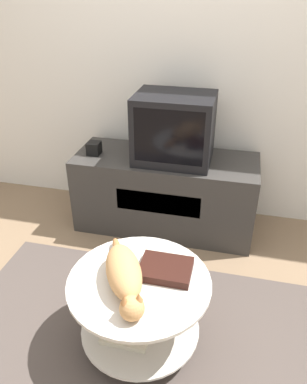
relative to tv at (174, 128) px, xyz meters
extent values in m
plane|color=#7F664C|center=(0.00, -1.05, -0.80)|extent=(12.00, 12.00, 0.00)
cube|color=silver|center=(0.00, 0.36, 0.50)|extent=(8.00, 0.05, 2.60)
cube|color=#4C423D|center=(0.00, -1.05, -0.79)|extent=(1.98, 1.18, 0.02)
cube|color=#33302D|center=(-0.06, 0.02, -0.52)|extent=(1.31, 0.51, 0.57)
cube|color=black|center=(-0.06, -0.23, -0.46)|extent=(0.59, 0.01, 0.16)
cube|color=black|center=(0.00, 0.00, 0.00)|extent=(0.52, 0.40, 0.46)
cube|color=black|center=(0.00, -0.19, 0.01)|extent=(0.45, 0.01, 0.36)
cube|color=black|center=(-0.57, -0.04, -0.18)|extent=(0.09, 0.09, 0.09)
cylinder|color=#B2B2B7|center=(0.05, -1.08, -0.78)|extent=(0.29, 0.29, 0.01)
cylinder|color=#B7B7BC|center=(0.05, -1.08, -0.58)|extent=(0.04, 0.04, 0.40)
cylinder|color=beige|center=(0.05, -1.08, -0.68)|extent=(0.61, 0.61, 0.01)
cylinder|color=beige|center=(0.05, -1.08, -0.37)|extent=(0.69, 0.69, 0.02)
cube|color=beige|center=(-0.01, -1.17, -0.66)|extent=(0.24, 0.13, 0.03)
cube|color=tan|center=(0.13, -1.01, -0.67)|extent=(0.14, 0.12, 0.02)
cube|color=black|center=(0.16, -1.00, -0.34)|extent=(0.25, 0.19, 0.04)
ellipsoid|color=tan|center=(-0.02, -1.11, -0.29)|extent=(0.31, 0.40, 0.14)
sphere|color=tan|center=(0.08, -1.30, -0.31)|extent=(0.11, 0.11, 0.11)
cone|color=#B2703D|center=(0.10, -1.29, -0.25)|extent=(0.04, 0.04, 0.04)
cone|color=#B2703D|center=(0.05, -1.31, -0.25)|extent=(0.04, 0.04, 0.04)
ellipsoid|color=#B2703D|center=(-0.12, -0.91, -0.33)|extent=(0.10, 0.15, 0.05)
camera|label=1|loc=(0.42, -2.35, 0.89)|focal=35.00mm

